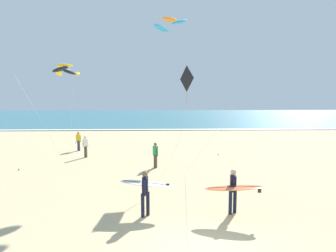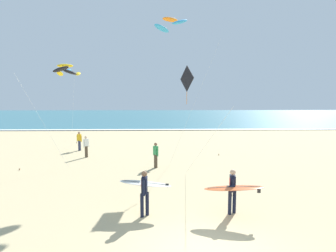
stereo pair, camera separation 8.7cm
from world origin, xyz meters
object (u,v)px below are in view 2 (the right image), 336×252
bystander_white_top (86,146)px  bystander_yellow_top (79,141)px  surfer_lead (145,187)px  surfer_trailing (233,188)px  kite_diamond_charcoal_near (188,81)px  kite_arc_cobalt_far (69,73)px  kite_arc_golden_high (65,69)px  bystander_green_top (156,155)px  kite_arc_amber_mid (170,24)px

bystander_white_top → bystander_yellow_top: 2.84m
surfer_lead → surfer_trailing: same height
surfer_trailing → bystander_white_top: size_ratio=1.37×
surfer_lead → kite_diamond_charcoal_near: kite_diamond_charcoal_near is taller
kite_arc_cobalt_far → kite_diamond_charcoal_near: bearing=-42.6°
kite_diamond_charcoal_near → kite_arc_cobalt_far: (-9.45, 8.69, 1.24)m
kite_arc_golden_high → bystander_yellow_top: size_ratio=3.99×
surfer_trailing → kite_arc_golden_high: kite_arc_golden_high is taller
surfer_lead → bystander_yellow_top: bearing=116.7°
kite_arc_golden_high → bystander_green_top: 7.44m
bystander_white_top → bystander_green_top: size_ratio=1.00×
surfer_trailing → kite_diamond_charcoal_near: 6.97m
kite_diamond_charcoal_near → kite_arc_amber_mid: 4.36m
kite_arc_amber_mid → bystander_green_top: kite_arc_amber_mid is taller
bystander_white_top → bystander_green_top: same height
kite_arc_cobalt_far → bystander_white_top: size_ratio=4.30×
kite_arc_amber_mid → bystander_green_top: bearing=-142.6°
bystander_yellow_top → kite_arc_golden_high: bearing=-78.9°
bystander_green_top → surfer_lead: bearing=-92.2°
bystander_white_top → bystander_green_top: bearing=-30.8°
bystander_white_top → kite_arc_amber_mid: bearing=-21.2°
bystander_yellow_top → kite_arc_amber_mid: bearing=-33.6°
kite_diamond_charcoal_near → bystander_white_top: bearing=146.7°
kite_diamond_charcoal_near → kite_arc_golden_high: size_ratio=0.97×
surfer_trailing → bystander_white_top: 12.91m
kite_diamond_charcoal_near → kite_arc_cobalt_far: bearing=137.4°
kite_arc_golden_high → bystander_green_top: kite_arc_golden_high is taller
bystander_white_top → bystander_yellow_top: size_ratio=1.00×
surfer_trailing → kite_arc_golden_high: 11.70m
bystander_green_top → bystander_white_top: bearing=149.2°
kite_arc_golden_high → surfer_trailing: bearing=-38.6°
kite_arc_cobalt_far → bystander_white_top: (2.45, -4.09, -5.72)m
surfer_lead → bystander_green_top: bearing=87.8°
surfer_lead → kite_arc_golden_high: bearing=128.3°
kite_diamond_charcoal_near → kite_arc_cobalt_far: kite_arc_cobalt_far is taller
surfer_trailing → bystander_yellow_top: surfer_trailing is taller
kite_arc_cobalt_far → bystander_yellow_top: bearing=-52.8°
surfer_lead → kite_arc_amber_mid: (1.19, 7.40, 7.90)m
kite_diamond_charcoal_near → kite_arc_cobalt_far: size_ratio=0.90×
surfer_trailing → bystander_white_top: bearing=129.2°
kite_arc_cobalt_far → kite_arc_golden_high: size_ratio=1.08×
kite_arc_golden_high → bystander_green_top: size_ratio=3.99×
kite_arc_golden_high → bystander_white_top: 6.24m
kite_arc_cobalt_far → bystander_white_top: bearing=-59.0°
surfer_lead → bystander_white_top: 10.95m
surfer_trailing → bystander_green_top: surfer_trailing is taller
bystander_white_top → bystander_yellow_top: same height
bystander_yellow_top → bystander_green_top: (6.46, -5.63, 0.00)m
surfer_lead → bystander_yellow_top: size_ratio=1.25×
kite_arc_amber_mid → kite_arc_cobalt_far: 11.00m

